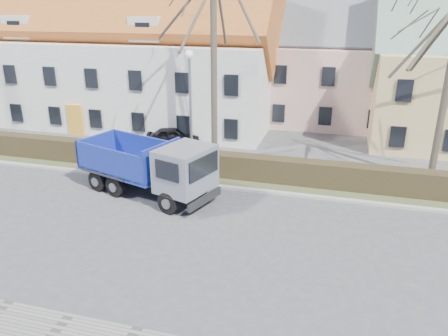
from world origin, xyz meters
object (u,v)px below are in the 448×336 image
(dump_truck, at_px, (143,165))
(streetlight, at_px, (191,111))
(cart_frame, at_px, (170,179))
(parked_car_a, at_px, (173,136))

(dump_truck, height_order, streetlight, streetlight)
(cart_frame, bearing_deg, streetlight, 83.55)
(dump_truck, distance_m, streetlight, 4.54)
(dump_truck, xyz_separation_m, parked_car_a, (-1.44, 7.59, -0.87))
(streetlight, relative_size, parked_car_a, 1.89)
(cart_frame, xyz_separation_m, parked_car_a, (-2.28, 6.23, 0.30))
(cart_frame, distance_m, parked_car_a, 6.64)
(streetlight, height_order, cart_frame, streetlight)
(dump_truck, bearing_deg, cart_frame, 76.32)
(parked_car_a, bearing_deg, streetlight, -162.08)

